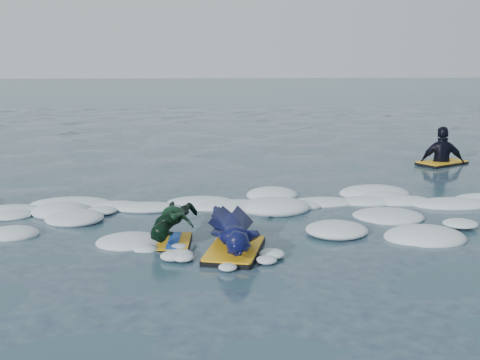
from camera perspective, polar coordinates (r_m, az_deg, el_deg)
The scene contains 5 objects.
ground at distance 8.51m, azimuth -1.94°, elevation -5.09°, with size 120.00×120.00×0.00m, color #1C3943.
foam_band at distance 9.50m, azimuth -2.11°, elevation -3.29°, with size 12.00×3.10×0.30m, color white, non-canonical shape.
prone_woman_unit at distance 7.80m, azimuth -0.62°, elevation -4.86°, with size 0.90×1.77×0.45m.
prone_child_unit at distance 8.15m, azimuth -6.27°, elevation -4.16°, with size 0.87×1.30×0.47m.
waiting_rider_unit at distance 14.54m, azimuth 18.58°, elevation 1.44°, with size 1.32×1.12×1.73m.
Camera 1 is at (-0.20, -8.14, 2.46)m, focal length 45.00 mm.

